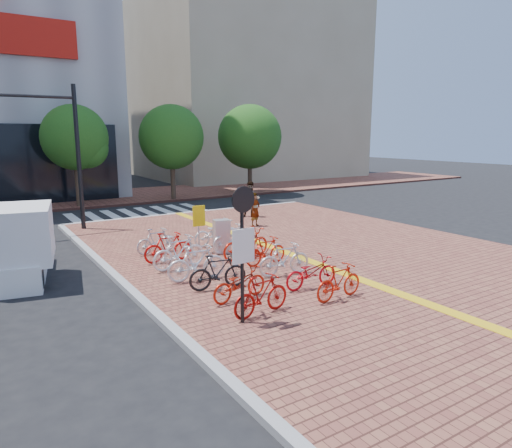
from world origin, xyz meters
TOP-DOWN VIEW (x-y plane):
  - ground at (0.00, 0.00)m, footprint 120.00×120.00m
  - sidewalk at (3.00, -5.00)m, footprint 14.00×34.00m
  - tactile_strip at (2.00, -5.00)m, footprint 0.40×34.00m
  - kerb_west at (-4.00, -5.00)m, footprint 0.25×34.00m
  - kerb_north at (3.00, 12.00)m, footprint 14.00×0.25m
  - far_sidewalk at (0.00, 21.00)m, footprint 70.00×8.00m
  - building_beige at (18.00, 32.00)m, footprint 20.00×18.00m
  - crosswalk at (0.50, 14.00)m, footprint 7.50×4.00m
  - street_trees at (5.04, 17.45)m, footprint 16.20×4.60m
  - bike_0 at (-1.94, -2.38)m, footprint 1.68×0.66m
  - bike_1 at (-1.87, -1.23)m, footprint 1.73×0.80m
  - bike_2 at (-1.95, -0.20)m, footprint 1.71×0.72m
  - bike_3 at (-2.12, 0.82)m, footprint 1.83×0.64m
  - bike_4 at (-2.09, 2.19)m, footprint 1.89×0.71m
  - bike_5 at (-2.07, 3.17)m, footprint 1.69×0.48m
  - bike_6 at (-2.02, 4.46)m, footprint 1.58×0.66m
  - bike_7 at (0.33, -2.59)m, footprint 1.61×0.56m
  - bike_8 at (0.29, -1.49)m, footprint 1.72×0.64m
  - bike_9 at (0.34, -0.16)m, footprint 1.75×0.70m
  - bike_10 at (0.50, 1.10)m, footprint 1.60×0.52m
  - bike_11 at (0.38, 2.18)m, footprint 2.05×0.99m
  - bike_12 at (0.38, 3.16)m, footprint 1.79×0.76m
  - bike_13 at (0.38, 4.35)m, footprint 1.91×0.69m
  - pedestrian_a at (3.67, 6.77)m, footprint 0.66×0.55m
  - pedestrian_b at (4.80, 8.93)m, footprint 1.05×0.92m
  - utility_box at (0.01, 3.26)m, footprint 0.63×0.51m
  - yellow_sign at (-0.65, 3.74)m, footprint 0.47×0.11m
  - notice_sign at (-2.55, -2.56)m, footprint 0.58×0.15m
  - traffic_light_pole at (-4.73, 10.49)m, footprint 3.42×1.32m
  - box_truck at (-6.58, 4.38)m, footprint 2.44×4.26m

SIDE VIEW (x-z plane):
  - ground at x=0.00m, z-range 0.00..0.00m
  - crosswalk at x=0.50m, z-range 0.00..0.01m
  - sidewalk at x=3.00m, z-range 0.00..0.15m
  - far_sidewalk at x=0.00m, z-range 0.00..0.15m
  - kerb_west at x=-4.00m, z-range 0.00..0.15m
  - kerb_north at x=3.00m, z-range 0.00..0.15m
  - tactile_strip at x=2.00m, z-range 0.15..0.16m
  - bike_1 at x=-1.87m, z-range 0.15..1.03m
  - bike_8 at x=0.29m, z-range 0.15..1.05m
  - bike_6 at x=-2.02m, z-range 0.15..1.07m
  - bike_10 at x=0.50m, z-range 0.15..1.10m
  - bike_7 at x=0.33m, z-range 0.15..1.10m
  - bike_0 at x=-1.94m, z-range 0.15..1.13m
  - bike_2 at x=-1.95m, z-range 0.15..1.15m
  - bike_13 at x=0.38m, z-range 0.15..1.15m
  - bike_5 at x=-2.07m, z-range 0.15..1.17m
  - bike_9 at x=0.34m, z-range 0.15..1.17m
  - bike_11 at x=0.38m, z-range 0.15..1.18m
  - bike_12 at x=0.38m, z-range 0.15..1.19m
  - bike_3 at x=-2.12m, z-range 0.15..1.23m
  - bike_4 at x=-2.09m, z-range 0.15..1.26m
  - utility_box at x=0.01m, z-range 0.15..1.37m
  - pedestrian_a at x=3.67m, z-range 0.15..1.72m
  - pedestrian_b at x=4.80m, z-range 0.15..1.99m
  - box_truck at x=-6.58m, z-range -0.07..2.25m
  - yellow_sign at x=-0.65m, z-range 0.48..2.21m
  - notice_sign at x=-2.55m, z-range 0.56..3.69m
  - street_trees at x=5.04m, z-range 0.92..7.27m
  - traffic_light_pole at x=-4.73m, z-range 1.36..7.72m
  - building_beige at x=18.00m, z-range 0.00..18.00m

